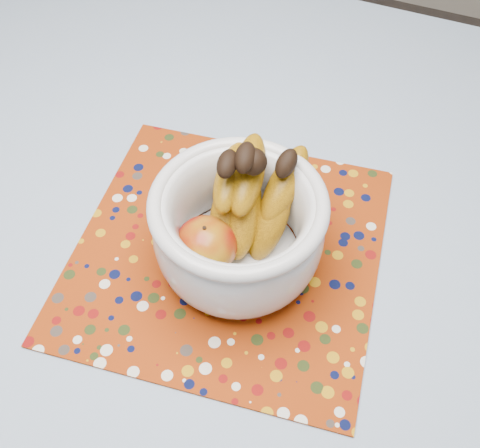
{
  "coord_description": "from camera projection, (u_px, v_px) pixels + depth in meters",
  "views": [
    {
      "loc": [
        0.25,
        -0.45,
        1.42
      ],
      "look_at": [
        0.08,
        -0.05,
        0.84
      ],
      "focal_mm": 42.0,
      "sensor_mm": 36.0,
      "label": 1
    }
  ],
  "objects": [
    {
      "name": "placemat",
      "position": [
        228.0,
        251.0,
        0.8
      ],
      "size": [
        0.47,
        0.47,
        0.0
      ],
      "primitive_type": "cube",
      "rotation": [
        0.0,
        0.0,
        0.13
      ],
      "color": "maroon",
      "rests_on": "tablecloth"
    },
    {
      "name": "tablecloth",
      "position": [
        205.0,
        221.0,
        0.84
      ],
      "size": [
        1.32,
        1.32,
        0.01
      ],
      "primitive_type": "cube",
      "color": "slate",
      "rests_on": "table"
    },
    {
      "name": "table",
      "position": [
        207.0,
        251.0,
        0.91
      ],
      "size": [
        1.2,
        1.2,
        0.75
      ],
      "color": "brown",
      "rests_on": "ground"
    },
    {
      "name": "fruit_bowl",
      "position": [
        241.0,
        219.0,
        0.73
      ],
      "size": [
        0.23,
        0.25,
        0.19
      ],
      "color": "silver",
      "rests_on": "placemat"
    }
  ]
}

